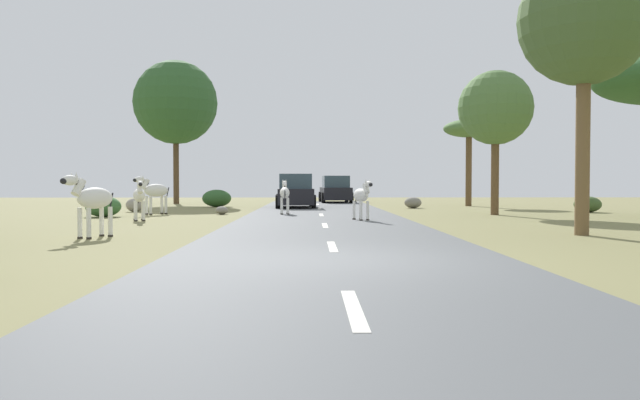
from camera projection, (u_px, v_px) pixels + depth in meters
ground_plane at (342, 262)px, 10.15m from camera, size 90.00×90.00×0.00m
road at (337, 261)px, 10.14m from camera, size 6.00×64.00×0.05m
lane_markings at (339, 267)px, 9.14m from camera, size 0.16×56.00×0.01m
zebra_0 at (362, 196)px, 20.78m from camera, size 0.69×1.44×1.40m
zebra_1 at (285, 193)px, 24.88m from camera, size 0.45×1.52×1.43m
zebra_2 at (154, 191)px, 25.51m from camera, size 1.34×1.46×1.66m
zebra_3 at (92, 199)px, 14.55m from camera, size 0.93×1.57×1.58m
zebra_4 at (139, 196)px, 21.21m from camera, size 0.74×1.51×1.47m
car_0 at (295, 192)px, 31.57m from camera, size 2.16×4.41×1.74m
car_1 at (335, 190)px, 39.87m from camera, size 2.19×4.43×1.74m
tree_0 at (495, 109)px, 25.03m from camera, size 3.06×3.06×5.97m
tree_2 at (469, 131)px, 34.56m from camera, size 2.90×2.90×4.95m
tree_5 at (584, 22)px, 15.23m from camera, size 3.27×3.27×7.07m
tree_6 at (176, 103)px, 38.29m from camera, size 5.27×5.27×9.06m
bush_1 at (103, 206)px, 23.61m from camera, size 1.36×1.22×0.82m
bush_2 at (588, 204)px, 27.27m from camera, size 1.20×1.08×0.72m
bush_3 at (217, 198)px, 33.48m from camera, size 1.59×1.43×0.96m
rock_0 at (222, 210)px, 25.47m from camera, size 0.53×0.56×0.34m
rock_1 at (135, 205)px, 27.71m from camera, size 0.83×0.66×0.64m
rock_2 at (413, 203)px, 31.77m from camera, size 0.89×0.80×0.58m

